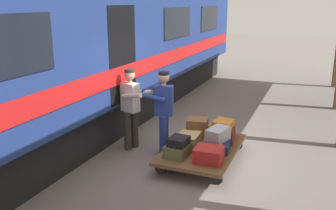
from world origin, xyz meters
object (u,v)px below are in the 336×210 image
(luggage_cart, at_px, (202,149))
(suitcase_navy_fabric, at_px, (217,145))
(suitcase_tan_vintage, at_px, (188,140))
(suitcase_gray_aluminum, at_px, (218,135))
(suitcase_black_hardshell, at_px, (179,141))
(porter_in_overalls, at_px, (163,110))
(suitcase_maroon_trunk, at_px, (225,133))
(suitcase_brown_leather, at_px, (197,123))
(suitcase_orange_carryall, at_px, (224,124))
(suitcase_olive_duffel, at_px, (178,150))
(train_car, at_px, (64,46))
(suitcase_red_plastic, at_px, (209,154))
(suitcase_yellow_case, at_px, (197,131))
(porter_by_door, at_px, (131,106))

(luggage_cart, height_order, suitcase_navy_fabric, suitcase_navy_fabric)
(suitcase_tan_vintage, relative_size, suitcase_gray_aluminum, 0.97)
(suitcase_black_hardshell, distance_m, porter_in_overalls, 0.95)
(suitcase_navy_fabric, distance_m, suitcase_maroon_trunk, 0.58)
(suitcase_brown_leather, bearing_deg, suitcase_orange_carryall, 177.44)
(suitcase_olive_duffel, bearing_deg, suitcase_maroon_trunk, -117.26)
(porter_in_overalls, bearing_deg, suitcase_olive_duffel, 131.32)
(suitcase_gray_aluminum, xyz_separation_m, suitcase_orange_carryall, (0.02, -0.50, 0.06))
(train_car, relative_size, suitcase_brown_leather, 42.23)
(suitcase_orange_carryall, bearing_deg, train_car, 4.18)
(luggage_cart, relative_size, suitcase_navy_fabric, 3.71)
(train_car, relative_size, suitcase_navy_fabric, 32.19)
(train_car, relative_size, suitcase_red_plastic, 37.36)
(suitcase_red_plastic, bearing_deg, luggage_cart, -62.74)
(suitcase_tan_vintage, height_order, suitcase_brown_leather, suitcase_brown_leather)
(train_car, distance_m, suitcase_tan_vintage, 3.49)
(suitcase_navy_fabric, bearing_deg, suitcase_yellow_case, -44.14)
(suitcase_yellow_case, relative_size, suitcase_brown_leather, 1.33)
(suitcase_gray_aluminum, bearing_deg, suitcase_tan_vintage, 3.39)
(suitcase_yellow_case, bearing_deg, suitcase_gray_aluminum, 137.62)
(suitcase_navy_fabric, bearing_deg, suitcase_brown_leather, -43.82)
(suitcase_maroon_trunk, bearing_deg, porter_by_door, 15.90)
(suitcase_orange_carryall, bearing_deg, porter_by_door, 14.90)
(train_car, bearing_deg, porter_by_door, 172.76)
(suitcase_olive_duffel, bearing_deg, porter_in_overalls, -48.68)
(luggage_cart, bearing_deg, suitcase_yellow_case, -62.74)
(suitcase_yellow_case, relative_size, suitcase_orange_carryall, 1.40)
(suitcase_red_plastic, bearing_deg, suitcase_black_hardshell, 0.63)
(suitcase_yellow_case, height_order, suitcase_tan_vintage, suitcase_tan_vintage)
(suitcase_olive_duffel, height_order, suitcase_gray_aluminum, suitcase_gray_aluminum)
(suitcase_olive_duffel, bearing_deg, suitcase_gray_aluminum, -134.13)
(suitcase_maroon_trunk, xyz_separation_m, porter_in_overalls, (1.16, 0.50, 0.51))
(suitcase_brown_leather, xyz_separation_m, porter_in_overalls, (0.58, 0.49, 0.36))
(suitcase_yellow_case, xyz_separation_m, suitcase_gray_aluminum, (-0.59, 0.54, 0.20))
(suitcase_yellow_case, distance_m, suitcase_red_plastic, 1.29)
(suitcase_navy_fabric, xyz_separation_m, suitcase_tan_vintage, (0.59, 0.00, 0.03))
(suitcase_navy_fabric, distance_m, suitcase_tan_vintage, 0.59)
(suitcase_navy_fabric, height_order, suitcase_brown_leather, suitcase_brown_leather)
(suitcase_tan_vintage, relative_size, porter_by_door, 0.29)
(suitcase_tan_vintage, xyz_separation_m, suitcase_orange_carryall, (-0.57, -0.53, 0.24))
(luggage_cart, relative_size, suitcase_yellow_case, 3.66)
(suitcase_tan_vintage, height_order, suitcase_gray_aluminum, suitcase_gray_aluminum)
(suitcase_brown_leather, height_order, porter_by_door, porter_by_door)
(suitcase_yellow_case, relative_size, suitcase_black_hardshell, 1.52)
(suitcase_tan_vintage, bearing_deg, suitcase_orange_carryall, -137.03)
(suitcase_maroon_trunk, bearing_deg, train_car, 4.78)
(suitcase_navy_fabric, xyz_separation_m, porter_by_door, (1.86, -0.04, 0.56))
(suitcase_gray_aluminum, height_order, porter_by_door, porter_by_door)
(suitcase_olive_duffel, distance_m, suitcase_tan_vintage, 0.57)
(suitcase_red_plastic, height_order, suitcase_black_hardshell, suitcase_black_hardshell)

